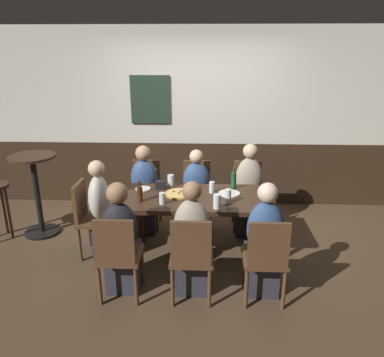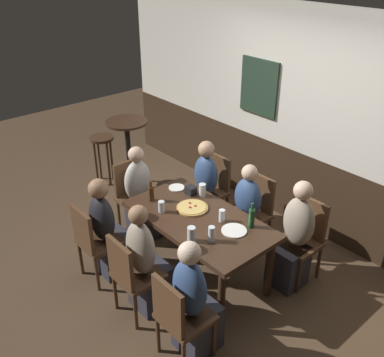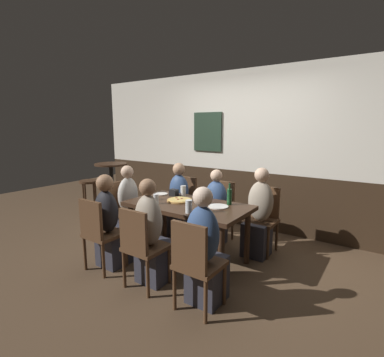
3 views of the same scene
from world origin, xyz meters
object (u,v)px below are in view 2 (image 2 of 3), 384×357
chair_right_far (303,236)px  tumbler_short (222,216)px  beer_bottle_green (252,218)px  person_mid_near (146,266)px  beer_glass_half (191,235)px  pint_glass_pale (211,235)px  chair_left_far (213,186)px  person_right_near (194,306)px  tumbler_water (161,207)px  chair_mid_near (131,273)px  person_right_far (293,242)px  person_left_far (203,192)px  chair_head_west (133,193)px  beer_bottle_brown (151,193)px  bar_stool (102,147)px  person_mid_far (244,217)px  chair_mid_far (254,209)px  pizza (192,208)px  chair_right_near (179,315)px  highball_clear (202,191)px  plate_white_small (177,188)px  plate_white_large (234,231)px  person_left_near (108,234)px  chair_left_near (94,239)px  side_bar_table (129,151)px  person_head_west (141,200)px  condiment_caddy (191,190)px

chair_right_far → tumbler_short: 0.91m
tumbler_short → beer_bottle_green: 0.29m
person_mid_near → beer_bottle_green: bearing=64.4°
person_mid_near → beer_glass_half: 0.53m
pint_glass_pale → chair_left_far: bearing=135.9°
person_right_near → tumbler_water: (-1.01, 0.45, 0.30)m
tumbler_water → chair_mid_near: bearing=-61.6°
person_right_far → tumbler_water: bearing=-138.7°
person_left_far → tumbler_water: person_left_far is taller
chair_head_west → person_left_far: size_ratio=0.78×
beer_bottle_brown → bar_stool: bearing=164.9°
chair_left_far → person_mid_far: bearing=-13.7°
chair_left_far → person_left_far: bearing=-90.0°
chair_mid_far → pizza: bearing=-102.4°
pizza → tumbler_water: (-0.16, -0.27, 0.04)m
chair_right_near → bar_stool: bearing=159.5°
chair_head_west → pizza: bearing=3.1°
person_right_far → person_right_near: person_right_far is taller
chair_head_west → beer_bottle_brown: bearing=-15.1°
pint_glass_pale → beer_glass_half: pint_glass_pale is taller
chair_left_far → beer_bottle_green: bearing=-26.7°
chair_left_far → highball_clear: (0.39, -0.53, 0.31)m
chair_mid_far → person_right_far: (0.68, -0.16, -0.00)m
beer_bottle_brown → chair_right_far: bearing=38.4°
tumbler_water → plate_white_small: 0.50m
pizza → plate_white_large: bearing=3.9°
chair_right_near → bar_stool: 3.34m
chair_mid_far → chair_mid_near: same height
tumbler_short → tumbler_water: bearing=-146.9°
chair_mid_far → beer_glass_half: beer_glass_half is taller
tumbler_water → person_right_far: bearing=41.3°
person_right_far → tumbler_short: (-0.48, -0.54, 0.30)m
pizza → beer_glass_half: size_ratio=2.17×
person_left_near → beer_glass_half: bearing=21.0°
person_mid_near → plate_white_small: size_ratio=6.58×
chair_left_near → beer_bottle_brown: (0.10, 0.66, 0.33)m
beer_bottle_brown → plate_white_large: beer_bottle_brown is taller
person_mid_far → side_bar_table: size_ratio=1.03×
beer_bottle_green → person_mid_near: bearing=-115.6°
chair_mid_near → side_bar_table: side_bar_table is taller
chair_left_far → person_left_near: 1.49m
chair_mid_far → tumbler_water: chair_mid_far is taller
chair_left_far → beer_bottle_brown: bearing=-84.1°
chair_head_west → person_mid_far: person_mid_far is taller
beer_bottle_green → person_head_west: bearing=-169.8°
person_left_far → plate_white_small: size_ratio=6.38×
chair_left_near → beer_bottle_brown: size_ratio=3.80×
chair_mid_far → condiment_caddy: 0.77m
chair_right_near → person_mid_far: 1.64m
highball_clear → person_mid_far: bearing=51.4°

